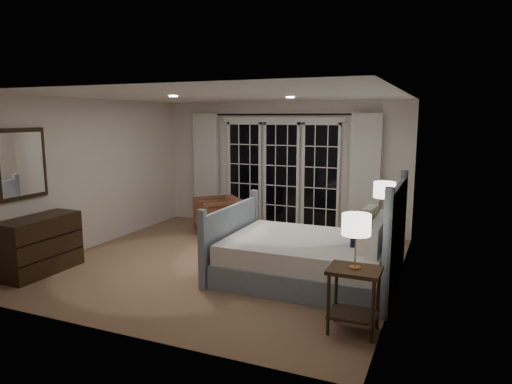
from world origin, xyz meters
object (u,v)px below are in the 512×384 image
at_px(nightstand_right, 382,236).
at_px(nightstand_left, 354,290).
at_px(bed, 311,257).
at_px(armchair, 218,216).
at_px(lamp_right, 384,190).
at_px(dresser, 40,245).
at_px(lamp_left, 356,225).

bearing_deg(nightstand_right, nightstand_left, -88.83).
bearing_deg(bed, armchair, 144.15).
bearing_deg(lamp_right, nightstand_right, 36.87).
xyz_separation_m(armchair, dresser, (-1.36, -2.83, 0.04)).
relative_size(nightstand_left, lamp_left, 1.21).
bearing_deg(lamp_right, armchair, 171.92).
bearing_deg(nightstand_left, armchair, 136.65).
bearing_deg(nightstand_left, lamp_right, 91.17).
distance_m(lamp_left, armchair, 4.33).
distance_m(nightstand_left, lamp_left, 0.68).
bearing_deg(dresser, lamp_right, 28.56).
bearing_deg(dresser, bed, 17.99).
distance_m(nightstand_left, nightstand_right, 2.49).
bearing_deg(lamp_right, lamp_left, -88.83).
bearing_deg(nightstand_right, lamp_left, -88.83).
xyz_separation_m(lamp_left, armchair, (-3.10, 2.92, -0.77)).
xyz_separation_m(nightstand_left, lamp_right, (-0.05, 2.49, 0.66)).
xyz_separation_m(lamp_left, lamp_right, (-0.05, 2.49, -0.02)).
bearing_deg(lamp_left, armchair, 136.65).
xyz_separation_m(nightstand_left, dresser, (-4.46, 0.09, -0.05)).
bearing_deg(armchair, lamp_left, 2.06).
bearing_deg(nightstand_right, bed, -122.16).
height_order(bed, lamp_left, bed).
bearing_deg(bed, nightstand_left, -57.39).
bearing_deg(nightstand_right, dresser, -151.44).
relative_size(nightstand_left, armchair, 0.86).
height_order(nightstand_right, lamp_right, lamp_right).
height_order(bed, dresser, bed).
distance_m(bed, lamp_left, 1.71).
relative_size(nightstand_right, armchair, 0.77).
relative_size(bed, nightstand_right, 3.79).
height_order(bed, nightstand_left, bed).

